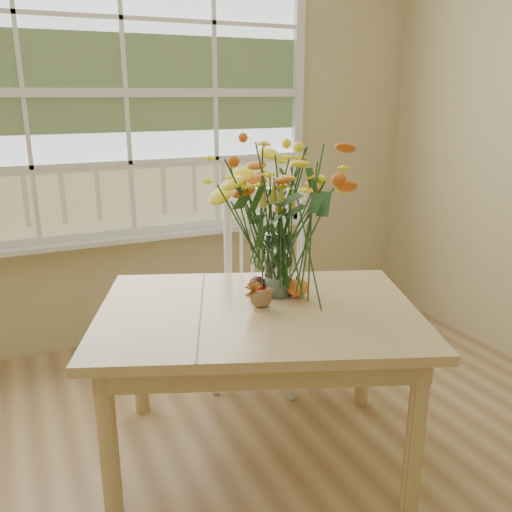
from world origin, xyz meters
name	(u,v)px	position (x,y,z in m)	size (l,w,h in m)	color
wall_back	(127,128)	(0.00, 2.25, 1.35)	(4.00, 0.02, 2.70)	#D4BD88
window	(126,96)	(0.00, 2.21, 1.53)	(2.42, 0.12, 1.74)	silver
dining_table	(258,329)	(0.20, 0.81, 0.61)	(1.55, 1.33, 0.70)	tan
windsor_chair	(260,278)	(0.52, 1.48, 0.57)	(0.65, 0.65, 1.03)	white
flower_vase	(279,203)	(0.35, 0.92, 1.11)	(0.57, 0.57, 0.68)	white
pumpkin	(297,288)	(0.41, 0.86, 0.74)	(0.10, 0.10, 0.08)	orange
turkey_figurine	(261,299)	(0.20, 0.80, 0.74)	(0.10, 0.09, 0.11)	#CCB78C
dark_gourd	(258,285)	(0.27, 0.98, 0.73)	(0.13, 0.11, 0.07)	#38160F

